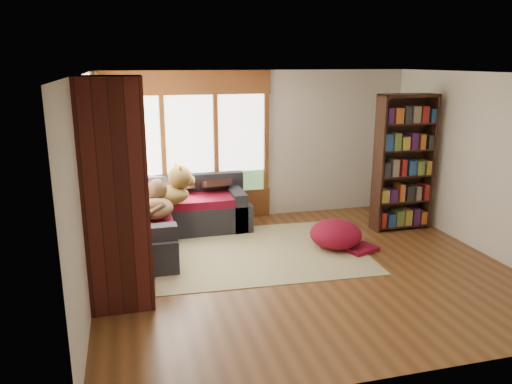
{
  "coord_description": "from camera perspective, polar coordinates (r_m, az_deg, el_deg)",
  "views": [
    {
      "loc": [
        -2.25,
        -5.96,
        2.75
      ],
      "look_at": [
        -0.52,
        0.64,
        0.95
      ],
      "focal_mm": 35.0,
      "sensor_mm": 36.0,
      "label": 1
    }
  ],
  "objects": [
    {
      "name": "floor",
      "position": [
        6.94,
        5.54,
        -8.65
      ],
      "size": [
        5.5,
        5.5,
        0.0
      ],
      "primitive_type": "plane",
      "color": "brown",
      "rests_on": "ground"
    },
    {
      "name": "ceiling",
      "position": [
        6.37,
        6.13,
        13.34
      ],
      "size": [
        5.5,
        5.5,
        0.0
      ],
      "primitive_type": "plane",
      "color": "white"
    },
    {
      "name": "wall_back",
      "position": [
        8.88,
        0.18,
        5.37
      ],
      "size": [
        5.5,
        0.04,
        2.6
      ],
      "primitive_type": "cube",
      "color": "silver",
      "rests_on": "ground"
    },
    {
      "name": "wall_front",
      "position": [
        4.38,
        17.33,
        -5.28
      ],
      "size": [
        5.5,
        0.04,
        2.6
      ],
      "primitive_type": "cube",
      "color": "silver",
      "rests_on": "ground"
    },
    {
      "name": "wall_left",
      "position": [
        6.16,
        -18.93,
        0.33
      ],
      "size": [
        0.04,
        5.0,
        2.6
      ],
      "primitive_type": "cube",
      "color": "silver",
      "rests_on": "ground"
    },
    {
      "name": "wall_right",
      "position": [
        7.92,
        24.85,
        2.84
      ],
      "size": [
        0.04,
        5.0,
        2.6
      ],
      "primitive_type": "cube",
      "color": "silver",
      "rests_on": "ground"
    },
    {
      "name": "windows_back",
      "position": [
        8.61,
        -7.54,
        5.29
      ],
      "size": [
        2.82,
        0.1,
        1.9
      ],
      "color": "brown",
      "rests_on": "wall_back"
    },
    {
      "name": "windows_left",
      "position": [
        7.31,
        -18.13,
        2.99
      ],
      "size": [
        0.1,
        2.62,
        1.9
      ],
      "color": "brown",
      "rests_on": "wall_left"
    },
    {
      "name": "roller_blind",
      "position": [
        8.07,
        -17.85,
        6.94
      ],
      "size": [
        0.03,
        0.72,
        0.9
      ],
      "primitive_type": "cube",
      "color": "#6C9258",
      "rests_on": "wall_left"
    },
    {
      "name": "brick_chimney",
      "position": [
        5.8,
        -15.71,
        -0.28
      ],
      "size": [
        0.7,
        0.7,
        2.6
      ],
      "primitive_type": "cube",
      "color": "#471914",
      "rests_on": "ground"
    },
    {
      "name": "sectional_sofa",
      "position": [
        8.05,
        -11.91,
        -3.26
      ],
      "size": [
        2.2,
        2.2,
        0.8
      ],
      "rotation": [
        0.0,
        0.0,
        0.01
      ],
      "color": "black",
      "rests_on": "ground"
    },
    {
      "name": "area_rug",
      "position": [
        7.45,
        0.37,
        -6.84
      ],
      "size": [
        3.16,
        2.48,
        0.01
      ],
      "primitive_type": "cube",
      "rotation": [
        0.0,
        0.0,
        -0.05
      ],
      "color": "beige",
      "rests_on": "ground"
    },
    {
      "name": "bookshelf",
      "position": [
        8.55,
        16.54,
        3.18
      ],
      "size": [
        0.96,
        0.32,
        2.24
      ],
      "color": "black",
      "rests_on": "ground"
    },
    {
      "name": "pouf",
      "position": [
        7.66,
        9.11,
        -4.69
      ],
      "size": [
        0.96,
        0.96,
        0.42
      ],
      "primitive_type": "ellipsoid",
      "rotation": [
        0.0,
        0.0,
        -0.26
      ],
      "color": "maroon",
      "rests_on": "area_rug"
    },
    {
      "name": "dog_tan",
      "position": [
        7.76,
        -10.38,
        0.01
      ],
      "size": [
        1.06,
        0.77,
        0.53
      ],
      "rotation": [
        0.0,
        0.0,
        0.21
      ],
      "color": "brown",
      "rests_on": "sectional_sofa"
    },
    {
      "name": "dog_brindle",
      "position": [
        7.3,
        -11.31,
        -1.41
      ],
      "size": [
        0.58,
        0.84,
        0.43
      ],
      "rotation": [
        0.0,
        0.0,
        1.43
      ],
      "color": "#412B18",
      "rests_on": "sectional_sofa"
    },
    {
      "name": "throw_pillows",
      "position": [
        8.06,
        -11.88,
        0.26
      ],
      "size": [
        1.98,
        1.68,
        0.45
      ],
      "color": "#34211D",
      "rests_on": "sectional_sofa"
    }
  ]
}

